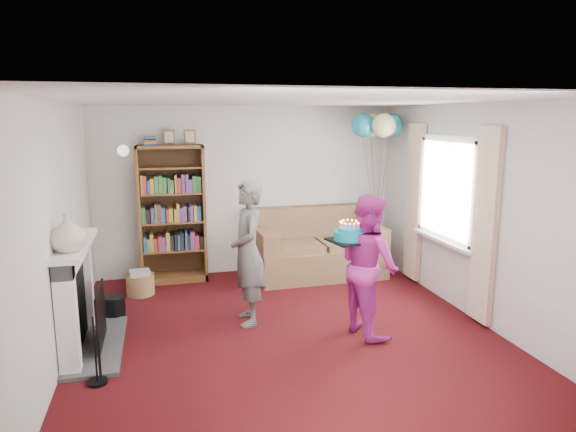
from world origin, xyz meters
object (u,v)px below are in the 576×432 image
object	(u,v)px
person_magenta	(369,265)
sofa	(317,250)
person_striped	(248,252)
birthday_cake	(349,236)
bookcase	(172,215)

from	to	relation	value
person_magenta	sofa	bearing A→B (deg)	-13.33
sofa	person_striped	bearing A→B (deg)	-130.46
birthday_cake	bookcase	bearing A→B (deg)	126.56
person_magenta	bookcase	bearing A→B (deg)	28.99
sofa	person_magenta	distance (m)	2.23
sofa	person_magenta	bearing A→B (deg)	-93.58
person_magenta	birthday_cake	bearing A→B (deg)	74.67
bookcase	sofa	distance (m)	2.20
birthday_cake	sofa	bearing A→B (deg)	81.50
bookcase	birthday_cake	size ratio (longest dim) A/B	5.43
bookcase	person_magenta	bearing A→B (deg)	-50.39
bookcase	birthday_cake	distance (m)	2.99
bookcase	person_magenta	size ratio (longest dim) A/B	1.40
bookcase	sofa	xyz separation A→B (m)	(2.10, -0.23, -0.59)
bookcase	person_magenta	xyz separation A→B (m)	(2.00, -2.42, -0.19)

